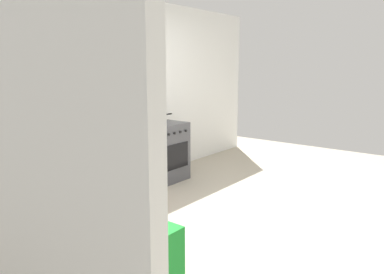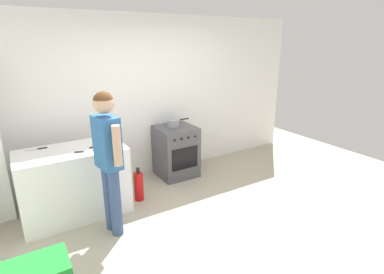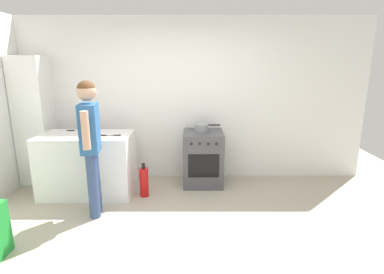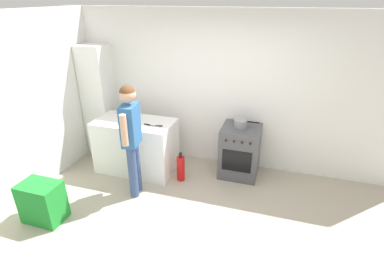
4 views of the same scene
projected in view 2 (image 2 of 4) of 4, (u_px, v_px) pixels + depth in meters
ground_plane at (213, 227)px, 3.70m from camera, size 8.00×8.00×0.00m
back_wall at (145, 98)px, 4.89m from camera, size 6.00×0.10×2.60m
counter_unit at (75, 182)px, 3.87m from camera, size 1.30×0.70×0.90m
oven_left at (176, 151)px, 5.03m from camera, size 0.62×0.62×0.85m
pot at (173, 123)px, 4.89m from camera, size 0.39×0.21×0.12m
knife_chef at (101, 146)px, 3.83m from camera, size 0.31×0.09×0.01m
knife_utility at (37, 149)px, 3.74m from camera, size 0.25×0.04×0.01m
knife_paring at (107, 145)px, 3.89m from camera, size 0.21×0.08×0.01m
knife_carving at (87, 152)px, 3.66m from camera, size 0.32×0.15×0.01m
person at (108, 151)px, 3.32m from camera, size 0.25×0.56×1.70m
fire_extinguisher at (139, 186)px, 4.27m from camera, size 0.13×0.13×0.50m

